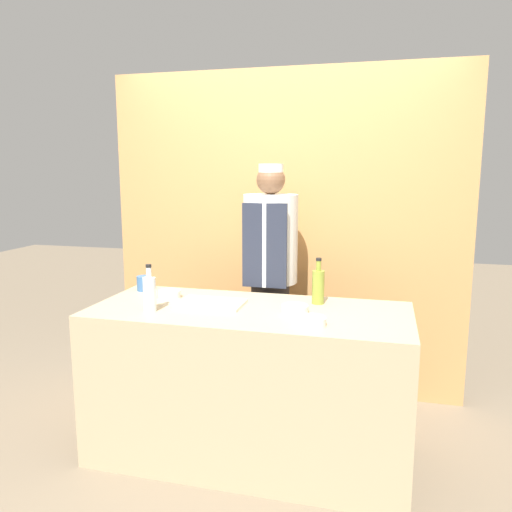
{
  "coord_description": "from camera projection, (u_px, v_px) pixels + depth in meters",
  "views": [
    {
      "loc": [
        0.73,
        -2.65,
        1.67
      ],
      "look_at": [
        0.0,
        0.15,
        1.18
      ],
      "focal_mm": 35.0,
      "sensor_mm": 36.0,
      "label": 1
    }
  ],
  "objects": [
    {
      "name": "cup_blue",
      "position": [
        144.0,
        283.0,
        3.27
      ],
      "size": [
        0.09,
        0.09,
        0.1
      ],
      "color": "#386093",
      "rests_on": "counter"
    },
    {
      "name": "ground_plane",
      "position": [
        250.0,
        453.0,
        2.99
      ],
      "size": [
        14.0,
        14.0,
        0.0
      ],
      "primitive_type": "plane",
      "color": "#756651"
    },
    {
      "name": "cutting_board",
      "position": [
        211.0,
        304.0,
        2.92
      ],
      "size": [
        0.38,
        0.25,
        0.02
      ],
      "color": "white",
      "rests_on": "counter"
    },
    {
      "name": "sauce_bowl_white",
      "position": [
        169.0,
        294.0,
        3.09
      ],
      "size": [
        0.14,
        0.14,
        0.05
      ],
      "color": "white",
      "rests_on": "counter"
    },
    {
      "name": "bottle_clear",
      "position": [
        150.0,
        293.0,
        2.77
      ],
      "size": [
        0.07,
        0.07,
        0.27
      ],
      "color": "silver",
      "rests_on": "counter"
    },
    {
      "name": "sauce_bowl_brown",
      "position": [
        295.0,
        309.0,
        2.76
      ],
      "size": [
        0.15,
        0.15,
        0.04
      ],
      "color": "white",
      "rests_on": "counter"
    },
    {
      "name": "sauce_bowl_orange",
      "position": [
        311.0,
        321.0,
        2.53
      ],
      "size": [
        0.15,
        0.15,
        0.04
      ],
      "color": "white",
      "rests_on": "counter"
    },
    {
      "name": "bottle_oil",
      "position": [
        318.0,
        286.0,
        2.94
      ],
      "size": [
        0.07,
        0.07,
        0.27
      ],
      "color": "olive",
      "rests_on": "counter"
    },
    {
      "name": "counter",
      "position": [
        249.0,
        383.0,
        2.92
      ],
      "size": [
        1.82,
        0.77,
        0.9
      ],
      "color": "tan",
      "rests_on": "ground_plane"
    },
    {
      "name": "chef_center",
      "position": [
        270.0,
        280.0,
        3.43
      ],
      "size": [
        0.37,
        0.37,
        1.72
      ],
      "color": "#28282D",
      "rests_on": "ground_plane"
    },
    {
      "name": "cabinet_wall",
      "position": [
        285.0,
        234.0,
        3.79
      ],
      "size": [
        2.66,
        0.18,
        2.4
      ],
      "color": "#B7844C",
      "rests_on": "ground_plane"
    }
  ]
}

